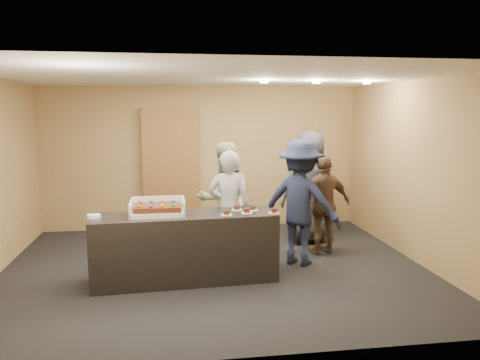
{
  "coord_description": "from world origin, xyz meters",
  "views": [
    {
      "loc": [
        -0.59,
        -6.44,
        2.24
      ],
      "look_at": [
        0.36,
        0.0,
        1.28
      ],
      "focal_mm": 35.0,
      "sensor_mm": 36.0,
      "label": 1
    }
  ],
  "objects": [
    {
      "name": "slice_c",
      "position": [
        0.38,
        -0.47,
        0.92
      ],
      "size": [
        0.15,
        0.15,
        0.07
      ],
      "color": "white",
      "rests_on": "serving_counter"
    },
    {
      "name": "plate_stack",
      "position": [
        -1.58,
        -0.46,
        0.92
      ],
      "size": [
        0.17,
        0.17,
        0.04
      ],
      "primitive_type": "cylinder",
      "color": "white",
      "rests_on": "serving_counter"
    },
    {
      "name": "person_navy_man",
      "position": [
        1.26,
        0.05,
        0.92
      ],
      "size": [
        1.37,
        1.24,
        1.84
      ],
      "primitive_type": "imported",
      "rotation": [
        0.0,
        0.0,
        2.54
      ],
      "color": "#191F3A",
      "rests_on": "floor"
    },
    {
      "name": "slice_b",
      "position": [
        0.28,
        -0.26,
        0.92
      ],
      "size": [
        0.15,
        0.15,
        0.07
      ],
      "color": "white",
      "rests_on": "serving_counter"
    },
    {
      "name": "serving_counter",
      "position": [
        -0.44,
        -0.4,
        0.45
      ],
      "size": [
        2.44,
        0.84,
        0.9
      ],
      "primitive_type": "cube",
      "rotation": [
        0.0,
        0.0,
        0.06
      ],
      "color": "black",
      "rests_on": "floor"
    },
    {
      "name": "person_dark_suit",
      "position": [
        1.72,
        1.13,
        0.96
      ],
      "size": [
        0.97,
        0.66,
        1.93
      ],
      "primitive_type": "imported",
      "rotation": [
        0.0,
        0.0,
        3.2
      ],
      "color": "#29292E",
      "rests_on": "floor"
    },
    {
      "name": "sheet_cake",
      "position": [
        -0.78,
        -0.4,
        1.0
      ],
      "size": [
        0.6,
        0.41,
        0.12
      ],
      "color": "#3F1B0E",
      "rests_on": "cake_box"
    },
    {
      "name": "room",
      "position": [
        0.0,
        0.0,
        1.35
      ],
      "size": [
        6.04,
        6.0,
        2.7
      ],
      "color": "black",
      "rests_on": "ground"
    },
    {
      "name": "cake_box",
      "position": [
        -0.78,
        -0.38,
        0.95
      ],
      "size": [
        0.7,
        0.48,
        0.21
      ],
      "color": "white",
      "rests_on": "serving_counter"
    },
    {
      "name": "person_server_grey",
      "position": [
        0.21,
        0.05,
        0.85
      ],
      "size": [
        0.7,
        0.54,
        1.7
      ],
      "primitive_type": "imported",
      "rotation": [
        0.0,
        0.0,
        2.9
      ],
      "color": "#9B9CA0",
      "rests_on": "floor"
    },
    {
      "name": "storage_cabinet",
      "position": [
        -0.6,
        2.41,
        1.15
      ],
      "size": [
        1.04,
        0.15,
        2.3
      ],
      "primitive_type": "cube",
      "color": "brown",
      "rests_on": "floor"
    },
    {
      "name": "slice_d",
      "position": [
        0.49,
        -0.3,
        0.92
      ],
      "size": [
        0.15,
        0.15,
        0.07
      ],
      "color": "white",
      "rests_on": "serving_counter"
    },
    {
      "name": "person_brown_extra",
      "position": [
        1.77,
        0.5,
        0.79
      ],
      "size": [
        0.99,
        0.6,
        1.57
      ],
      "primitive_type": "imported",
      "rotation": [
        0.0,
        0.0,
        3.39
      ],
      "color": "brown",
      "rests_on": "floor"
    },
    {
      "name": "slice_e",
      "position": [
        0.74,
        -0.52,
        0.92
      ],
      "size": [
        0.15,
        0.15,
        0.07
      ],
      "color": "white",
      "rests_on": "serving_counter"
    },
    {
      "name": "person_sage_man",
      "position": [
        0.21,
        0.71,
        0.88
      ],
      "size": [
        1.0,
        0.87,
        1.77
      ],
      "primitive_type": "imported",
      "rotation": [
        0.0,
        0.0,
        3.41
      ],
      "color": "#8FA275",
      "rests_on": "floor"
    },
    {
      "name": "ceiling_spotlights",
      "position": [
        1.6,
        0.5,
        2.67
      ],
      "size": [
        1.72,
        0.12,
        0.03
      ],
      "color": "#FFEAC6",
      "rests_on": "ceiling"
    },
    {
      "name": "slice_a",
      "position": [
        0.1,
        -0.55,
        0.92
      ],
      "size": [
        0.15,
        0.15,
        0.07
      ],
      "color": "white",
      "rests_on": "serving_counter"
    }
  ]
}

